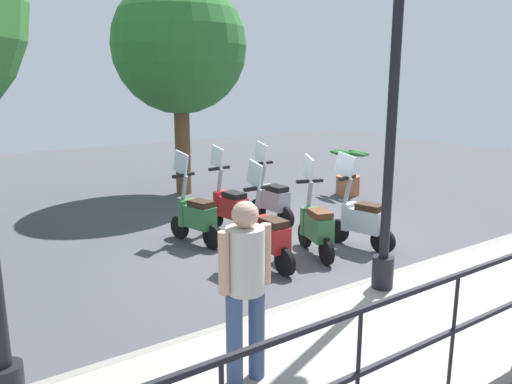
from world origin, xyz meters
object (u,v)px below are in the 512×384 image
at_px(lamp_post_near, 392,124).
at_px(potted_palm, 348,176).
at_px(scooter_near_2, 268,235).
at_px(scooter_far_1, 229,206).
at_px(scooter_near_0, 361,219).
at_px(scooter_near_1, 316,226).
at_px(scooter_far_2, 196,216).
at_px(pedestrian_distant, 245,279).
at_px(scooter_far_0, 272,199).
at_px(tree_distant, 179,47).

xyz_separation_m(lamp_post_near, potted_palm, (4.45, -3.78, -1.73)).
height_order(scooter_near_2, scooter_far_1, same).
bearing_deg(lamp_post_near, scooter_far_1, 2.07).
xyz_separation_m(scooter_near_0, scooter_near_1, (0.14, 0.83, 0.00)).
distance_m(lamp_post_near, scooter_near_1, 2.40).
bearing_deg(scooter_far_1, scooter_near_1, -172.25).
bearing_deg(scooter_far_2, pedestrian_distant, 144.67).
height_order(pedestrian_distant, scooter_far_2, pedestrian_distant).
bearing_deg(scooter_near_0, scooter_far_0, -4.41).
height_order(pedestrian_distant, scooter_near_2, pedestrian_distant).
height_order(potted_palm, scooter_near_0, scooter_near_0).
bearing_deg(scooter_far_1, scooter_near_2, 159.53).
bearing_deg(pedestrian_distant, scooter_far_2, 159.81).
distance_m(lamp_post_near, potted_palm, 6.09).
xyz_separation_m(scooter_far_1, scooter_far_2, (-0.23, 0.79, 0.00)).
height_order(pedestrian_distant, scooter_far_0, pedestrian_distant).
bearing_deg(scooter_near_2, scooter_far_0, -37.84).
bearing_deg(pedestrian_distant, scooter_near_0, 122.73).
bearing_deg(scooter_near_1, pedestrian_distant, 146.82).
distance_m(pedestrian_distant, potted_palm, 8.12).
height_order(scooter_near_0, scooter_far_2, same).
relative_size(scooter_near_0, scooter_far_0, 1.00).
relative_size(tree_distant, scooter_far_0, 3.22).
bearing_deg(tree_distant, potted_palm, -126.20).
xyz_separation_m(potted_palm, scooter_near_1, (-2.78, 3.43, 0.04)).
relative_size(tree_distant, scooter_near_1, 3.22).
height_order(scooter_near_0, scooter_far_0, same).
xyz_separation_m(tree_distant, scooter_far_2, (-3.54, 1.53, -2.92)).
distance_m(pedestrian_distant, tree_distant, 8.40).
distance_m(potted_palm, scooter_far_2, 4.85).
xyz_separation_m(pedestrian_distant, scooter_near_1, (2.35, -2.83, -0.60)).
height_order(lamp_post_near, potted_palm, lamp_post_near).
distance_m(tree_distant, scooter_far_0, 4.41).
distance_m(scooter_near_1, scooter_far_1, 1.85).
bearing_deg(pedestrian_distant, scooter_far_0, 143.11).
distance_m(scooter_near_1, scooter_near_2, 0.89).
relative_size(potted_palm, scooter_far_0, 0.69).
bearing_deg(scooter_far_2, scooter_near_2, 179.86).
bearing_deg(scooter_far_0, scooter_far_1, 88.13).
height_order(lamp_post_near, scooter_far_1, lamp_post_near).
xyz_separation_m(scooter_near_0, scooter_near_2, (0.16, 1.73, 0.00)).
bearing_deg(scooter_far_2, scooter_near_1, -154.58).
xyz_separation_m(scooter_near_0, scooter_far_2, (1.70, 2.10, 0.00)).
distance_m(scooter_near_0, scooter_far_2, 2.70).
bearing_deg(scooter_far_0, scooter_near_2, 139.61).
relative_size(scooter_near_2, scooter_far_2, 1.00).
distance_m(lamp_post_near, scooter_far_0, 3.94).
height_order(lamp_post_near, scooter_far_0, lamp_post_near).
relative_size(lamp_post_near, scooter_far_2, 2.96).
xyz_separation_m(scooter_near_1, scooter_far_2, (1.56, 1.26, 0.00)).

